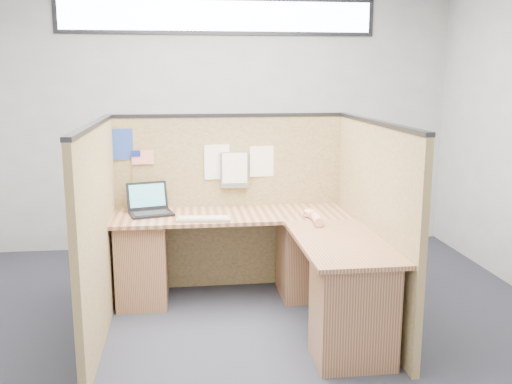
{
  "coord_description": "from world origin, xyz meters",
  "views": [
    {
      "loc": [
        -0.39,
        -3.87,
        1.84
      ],
      "look_at": [
        0.17,
        0.5,
        0.94
      ],
      "focal_mm": 40.0,
      "sensor_mm": 36.0,
      "label": 1
    }
  ],
  "objects": [
    {
      "name": "american_flag",
      "position": [
        -0.75,
        0.96,
        1.16
      ],
      "size": [
        0.19,
        0.01,
        0.32
      ],
      "color": "olive",
      "rests_on": "cubicle_partitions"
    },
    {
      "name": "keyboard",
      "position": [
        -0.25,
        0.48,
        0.74
      ],
      "size": [
        0.43,
        0.18,
        0.03
      ],
      "rotation": [
        0.0,
        0.0,
        -0.1
      ],
      "color": "gray",
      "rests_on": "l_desk"
    },
    {
      "name": "clerestory_window",
      "position": [
        0.0,
        2.23,
        2.45
      ],
      "size": [
        3.3,
        0.04,
        0.38
      ],
      "color": "#232328",
      "rests_on": "wall_back"
    },
    {
      "name": "cubicle_partitions",
      "position": [
        0.0,
        0.43,
        0.77
      ],
      "size": [
        2.06,
        1.83,
        1.53
      ],
      "color": "brown",
      "rests_on": "floor"
    },
    {
      "name": "hand_forearm",
      "position": [
        0.61,
        0.34,
        0.77
      ],
      "size": [
        0.11,
        0.37,
        0.08
      ],
      "color": "tan",
      "rests_on": "l_desk"
    },
    {
      "name": "paper_right",
      "position": [
        0.28,
        0.97,
        1.12
      ],
      "size": [
        0.21,
        0.02,
        0.27
      ],
      "primitive_type": "cube",
      "rotation": [
        0.0,
        0.0,
        0.06
      ],
      "color": "white",
      "rests_on": "cubicle_partitions"
    },
    {
      "name": "file_holder",
      "position": [
        0.04,
        0.94,
        1.05
      ],
      "size": [
        0.24,
        0.05,
        0.31
      ],
      "color": "slate",
      "rests_on": "cubicle_partitions"
    },
    {
      "name": "laptop",
      "position": [
        -0.66,
        0.79,
        0.79
      ],
      "size": [
        0.39,
        0.4,
        0.24
      ],
      "rotation": [
        0.0,
        0.0,
        0.26
      ],
      "color": "black",
      "rests_on": "l_desk"
    },
    {
      "name": "l_desk",
      "position": [
        0.18,
        0.29,
        0.39
      ],
      "size": [
        1.95,
        1.75,
        0.73
      ],
      "color": "brown",
      "rests_on": "floor"
    },
    {
      "name": "blue_poster",
      "position": [
        -0.88,
        0.97,
        1.28
      ],
      "size": [
        0.2,
        0.03,
        0.26
      ],
      "primitive_type": "cube",
      "rotation": [
        0.0,
        0.0,
        0.11
      ],
      "color": "#203D96",
      "rests_on": "cubicle_partitions"
    },
    {
      "name": "wall_front",
      "position": [
        0.0,
        -2.25,
        1.4
      ],
      "size": [
        5.0,
        0.0,
        5.0
      ],
      "primitive_type": "plane",
      "rotation": [
        -1.57,
        0.0,
        0.0
      ],
      "color": "#9D9FA2",
      "rests_on": "floor"
    },
    {
      "name": "wall_back",
      "position": [
        0.0,
        2.25,
        1.4
      ],
      "size": [
        5.0,
        0.0,
        5.0
      ],
      "primitive_type": "plane",
      "rotation": [
        1.57,
        0.0,
        0.0
      ],
      "color": "#9D9FA2",
      "rests_on": "floor"
    },
    {
      "name": "floor",
      "position": [
        0.0,
        0.0,
        0.0
      ],
      "size": [
        5.0,
        5.0,
        0.0
      ],
      "primitive_type": "plane",
      "color": "#21242E",
      "rests_on": "ground"
    },
    {
      "name": "mouse",
      "position": [
        0.6,
        0.48,
        0.75
      ],
      "size": [
        0.11,
        0.07,
        0.04
      ],
      "primitive_type": "ellipsoid",
      "rotation": [
        0.0,
        0.0,
        -0.02
      ],
      "color": "silver",
      "rests_on": "l_desk"
    },
    {
      "name": "paper_left",
      "position": [
        -0.1,
        0.97,
        1.12
      ],
      "size": [
        0.23,
        0.02,
        0.3
      ],
      "primitive_type": "cube",
      "rotation": [
        0.0,
        0.0,
        0.08
      ],
      "color": "white",
      "rests_on": "cubicle_partitions"
    }
  ]
}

